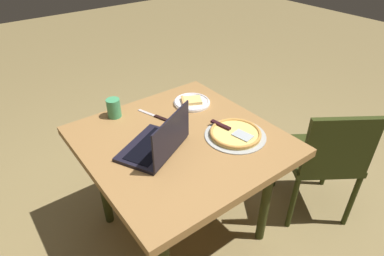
# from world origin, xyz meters

# --- Properties ---
(ground_plane) EXTENTS (12.00, 12.00, 0.00)m
(ground_plane) POSITION_xyz_m (0.00, 0.00, 0.00)
(ground_plane) COLOR olive
(dining_table) EXTENTS (1.01, 1.02, 0.75)m
(dining_table) POSITION_xyz_m (0.00, 0.00, 0.67)
(dining_table) COLOR olive
(dining_table) RESTS_ON ground_plane
(laptop) EXTENTS (0.42, 0.38, 0.23)m
(laptop) POSITION_xyz_m (0.16, 0.02, 0.79)
(laptop) COLOR black
(laptop) RESTS_ON dining_table
(pizza_plate) EXTENTS (0.23, 0.23, 0.04)m
(pizza_plate) POSITION_xyz_m (-0.28, -0.26, 0.76)
(pizza_plate) COLOR white
(pizza_plate) RESTS_ON dining_table
(pizza_tray) EXTENTS (0.34, 0.34, 0.03)m
(pizza_tray) POSITION_xyz_m (-0.25, 0.17, 0.76)
(pizza_tray) COLOR #A2A5A1
(pizza_tray) RESTS_ON dining_table
(table_knife) EXTENTS (0.09, 0.22, 0.01)m
(table_knife) POSITION_xyz_m (-0.01, -0.27, 0.75)
(table_knife) COLOR beige
(table_knife) RESTS_ON dining_table
(drink_cup) EXTENTS (0.08, 0.08, 0.11)m
(drink_cup) POSITION_xyz_m (0.19, -0.42, 0.81)
(drink_cup) COLOR #429761
(drink_cup) RESTS_ON dining_table
(chair_near) EXTENTS (0.59, 0.59, 0.85)m
(chair_near) POSITION_xyz_m (-0.81, 0.42, 0.50)
(chair_near) COLOR #2B3211
(chair_near) RESTS_ON ground_plane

